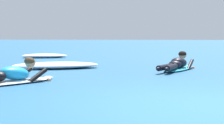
% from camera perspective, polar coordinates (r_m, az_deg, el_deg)
% --- Properties ---
extents(ground_plane, '(120.00, 120.00, 0.00)m').
position_cam_1_polar(ground_plane, '(16.41, 7.73, 0.12)').
color(ground_plane, '#235B84').
extents(surfer_near, '(1.62, 2.48, 0.53)m').
position_cam_1_polar(surfer_near, '(8.92, -12.79, -1.82)').
color(surfer_near, white).
rests_on(surfer_near, ground).
extents(surfer_far, '(1.12, 2.59, 0.53)m').
position_cam_1_polar(surfer_far, '(12.13, 8.08, -0.39)').
color(surfer_far, '#2DB2D1').
rests_on(surfer_far, ground).
extents(whitewater_mid_left, '(1.99, 1.40, 0.17)m').
position_cam_1_polar(whitewater_mid_left, '(18.63, -8.36, 0.76)').
color(whitewater_mid_left, white).
rests_on(whitewater_mid_left, ground).
extents(whitewater_mid_right, '(2.66, 2.03, 0.18)m').
position_cam_1_polar(whitewater_mid_right, '(12.81, -6.97, -0.42)').
color(whitewater_mid_right, white).
rests_on(whitewater_mid_right, ground).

